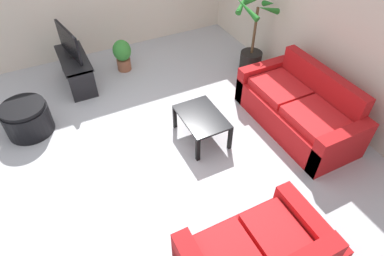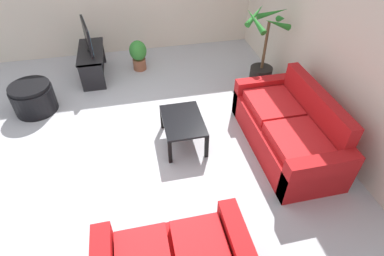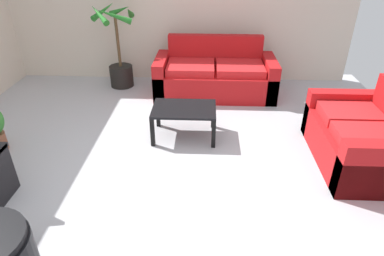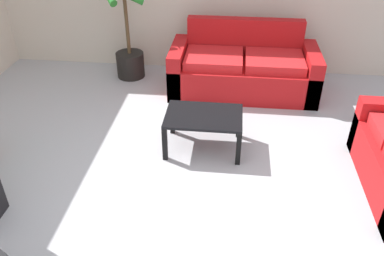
{
  "view_description": "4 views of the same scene",
  "coord_description": "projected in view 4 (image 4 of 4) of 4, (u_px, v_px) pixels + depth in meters",
  "views": [
    {
      "loc": [
        3.29,
        -0.84,
        3.43
      ],
      "look_at": [
        0.45,
        0.59,
        0.48
      ],
      "focal_mm": 30.59,
      "sensor_mm": 36.0,
      "label": 1
    },
    {
      "loc": [
        3.54,
        0.27,
        3.13
      ],
      "look_at": [
        0.67,
        0.9,
        0.62
      ],
      "focal_mm": 28.76,
      "sensor_mm": 36.0,
      "label": 2
    },
    {
      "loc": [
        0.49,
        -2.92,
        2.28
      ],
      "look_at": [
        0.34,
        0.33,
        0.42
      ],
      "focal_mm": 31.04,
      "sensor_mm": 36.0,
      "label": 3
    },
    {
      "loc": [
        0.48,
        -2.67,
        2.54
      ],
      "look_at": [
        0.13,
        0.48,
        0.49
      ],
      "focal_mm": 36.9,
      "sensor_mm": 36.0,
      "label": 4
    }
  ],
  "objects": [
    {
      "name": "ground_plane",
      "position": [
        172.0,
        199.0,
        3.65
      ],
      "size": [
        6.6,
        6.6,
        0.0
      ],
      "primitive_type": "plane",
      "color": "#B2B2B7"
    },
    {
      "name": "potted_palm",
      "position": [
        128.0,
        44.0,
        5.59
      ],
      "size": [
        0.74,
        0.79,
        1.4
      ],
      "color": "black",
      "rests_on": "ground"
    },
    {
      "name": "couch_main",
      "position": [
        243.0,
        70.0,
        5.34
      ],
      "size": [
        1.94,
        0.9,
        0.9
      ],
      "color": "red",
      "rests_on": "ground"
    },
    {
      "name": "coffee_table",
      "position": [
        204.0,
        120.0,
        4.16
      ],
      "size": [
        0.81,
        0.56,
        0.41
      ],
      "color": "black",
      "rests_on": "ground"
    }
  ]
}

